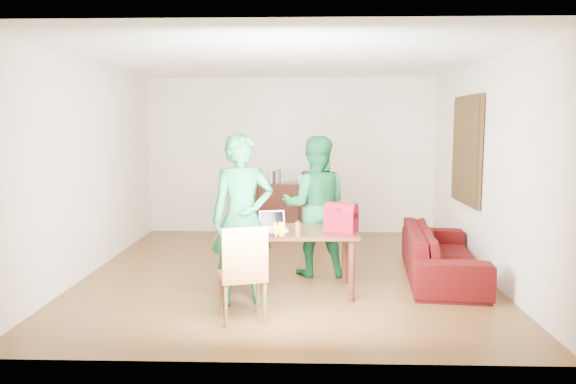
{
  "coord_description": "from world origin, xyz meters",
  "views": [
    {
      "loc": [
        0.26,
        -7.06,
        1.91
      ],
      "look_at": [
        0.05,
        -0.64,
        1.13
      ],
      "focal_mm": 35.0,
      "sensor_mm": 36.0,
      "label": 1
    }
  ],
  "objects_px": {
    "person_far": "(315,206)",
    "bottle": "(298,228)",
    "laptop": "(274,227)",
    "table": "(287,238)",
    "person_near": "(242,219)",
    "chair": "(242,293)",
    "red_bag": "(341,220)",
    "sofa": "(442,253)"
  },
  "relations": [
    {
      "from": "red_bag",
      "to": "sofa",
      "type": "bearing_deg",
      "value": 52.78
    },
    {
      "from": "person_far",
      "to": "red_bag",
      "type": "height_order",
      "value": "person_far"
    },
    {
      "from": "table",
      "to": "person_far",
      "type": "xyz_separation_m",
      "value": [
        0.32,
        0.78,
        0.25
      ]
    },
    {
      "from": "table",
      "to": "person_near",
      "type": "bearing_deg",
      "value": -141.61
    },
    {
      "from": "person_far",
      "to": "sofa",
      "type": "height_order",
      "value": "person_far"
    },
    {
      "from": "table",
      "to": "bottle",
      "type": "relative_size",
      "value": 9.26
    },
    {
      "from": "chair",
      "to": "person_far",
      "type": "relative_size",
      "value": 0.54
    },
    {
      "from": "laptop",
      "to": "table",
      "type": "bearing_deg",
      "value": -1.04
    },
    {
      "from": "person_far",
      "to": "laptop",
      "type": "height_order",
      "value": "person_far"
    },
    {
      "from": "chair",
      "to": "person_near",
      "type": "height_order",
      "value": "person_near"
    },
    {
      "from": "person_far",
      "to": "laptop",
      "type": "xyz_separation_m",
      "value": [
        -0.47,
        -0.81,
        -0.12
      ]
    },
    {
      "from": "bottle",
      "to": "sofa",
      "type": "relative_size",
      "value": 0.08
    },
    {
      "from": "person_far",
      "to": "red_bag",
      "type": "xyz_separation_m",
      "value": [
        0.28,
        -0.84,
        -0.03
      ]
    },
    {
      "from": "person_far",
      "to": "person_near",
      "type": "bearing_deg",
      "value": 56.91
    },
    {
      "from": "bottle",
      "to": "laptop",
      "type": "bearing_deg",
      "value": 132.32
    },
    {
      "from": "table",
      "to": "laptop",
      "type": "distance_m",
      "value": 0.2
    },
    {
      "from": "person_far",
      "to": "red_bag",
      "type": "relative_size",
      "value": 5.09
    },
    {
      "from": "laptop",
      "to": "bottle",
      "type": "bearing_deg",
      "value": -60.7
    },
    {
      "from": "red_bag",
      "to": "sofa",
      "type": "relative_size",
      "value": 0.16
    },
    {
      "from": "chair",
      "to": "laptop",
      "type": "relative_size",
      "value": 2.89
    },
    {
      "from": "table",
      "to": "person_near",
      "type": "height_order",
      "value": "person_near"
    },
    {
      "from": "chair",
      "to": "red_bag",
      "type": "height_order",
      "value": "red_bag"
    },
    {
      "from": "chair",
      "to": "bottle",
      "type": "height_order",
      "value": "chair"
    },
    {
      "from": "bottle",
      "to": "red_bag",
      "type": "xyz_separation_m",
      "value": [
        0.48,
        0.27,
        0.04
      ]
    },
    {
      "from": "red_bag",
      "to": "laptop",
      "type": "bearing_deg",
      "value": -157.85
    },
    {
      "from": "table",
      "to": "person_far",
      "type": "distance_m",
      "value": 0.88
    },
    {
      "from": "person_near",
      "to": "red_bag",
      "type": "xyz_separation_m",
      "value": [
        1.06,
        0.33,
        -0.06
      ]
    },
    {
      "from": "person_near",
      "to": "person_far",
      "type": "xyz_separation_m",
      "value": [
        0.79,
        1.17,
        -0.03
      ]
    },
    {
      "from": "person_near",
      "to": "sofa",
      "type": "distance_m",
      "value": 2.65
    },
    {
      "from": "chair",
      "to": "red_bag",
      "type": "distance_m",
      "value": 1.46
    },
    {
      "from": "sofa",
      "to": "person_near",
      "type": "bearing_deg",
      "value": 119.93
    },
    {
      "from": "table",
      "to": "chair",
      "type": "bearing_deg",
      "value": -115.06
    },
    {
      "from": "red_bag",
      "to": "table",
      "type": "bearing_deg",
      "value": -161.38
    },
    {
      "from": "chair",
      "to": "laptop",
      "type": "xyz_separation_m",
      "value": [
        0.26,
        0.92,
        0.48
      ]
    },
    {
      "from": "red_bag",
      "to": "sofa",
      "type": "distance_m",
      "value": 1.57
    },
    {
      "from": "table",
      "to": "sofa",
      "type": "height_order",
      "value": "table"
    },
    {
      "from": "sofa",
      "to": "person_far",
      "type": "bearing_deg",
      "value": 91.28
    },
    {
      "from": "person_far",
      "to": "bottle",
      "type": "distance_m",
      "value": 1.13
    },
    {
      "from": "person_far",
      "to": "bottle",
      "type": "bearing_deg",
      "value": 80.32
    },
    {
      "from": "chair",
      "to": "person_far",
      "type": "xyz_separation_m",
      "value": [
        0.73,
        1.73,
        0.6
      ]
    },
    {
      "from": "table",
      "to": "chair",
      "type": "relative_size",
      "value": 1.64
    },
    {
      "from": "chair",
      "to": "table",
      "type": "bearing_deg",
      "value": 50.49
    }
  ]
}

